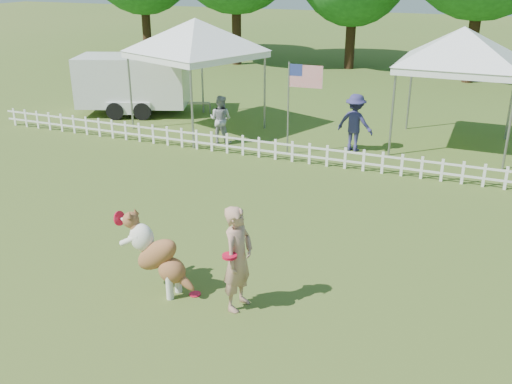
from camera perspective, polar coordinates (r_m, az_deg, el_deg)
ground at (r=9.85m, az=-5.85°, el=-9.80°), size 120.00×120.00×0.00m
picket_fence at (r=15.66m, az=6.24°, el=3.72°), size 22.00×0.08×0.60m
handler at (r=8.96m, az=-1.81°, el=-6.65°), size 0.49×0.68×1.75m
dog at (r=9.60m, az=-9.78°, el=-6.22°), size 1.36×0.55×1.37m
frisbee_on_turf at (r=9.75m, az=-6.12°, el=-10.12°), size 0.25×0.25×0.02m
canopy_tent_left at (r=18.95m, az=-5.91°, el=11.43°), size 4.37×4.37×3.49m
canopy_tent_right at (r=17.83m, az=19.42°, el=9.58°), size 3.36×3.36×3.44m
cargo_trailer at (r=21.53m, az=-12.14°, el=10.49°), size 5.28×3.70×2.13m
flag_pole at (r=16.26m, az=3.23°, el=8.25°), size 1.02×0.16×2.65m
spectator_a at (r=17.52m, az=-3.56°, el=7.26°), size 0.72×0.57×1.47m
spectator_b at (r=16.95m, az=9.87°, el=6.84°), size 1.18×0.82×1.68m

